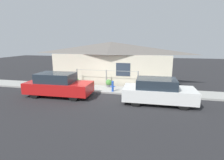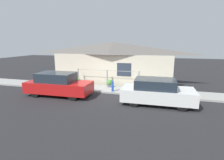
% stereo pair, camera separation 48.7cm
% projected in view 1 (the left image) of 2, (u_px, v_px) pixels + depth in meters
% --- Properties ---
extents(ground_plane, '(60.00, 60.00, 0.00)m').
position_uv_depth(ground_plane, '(100.00, 93.00, 11.93)').
color(ground_plane, '#262628').
extents(sidewalk, '(24.00, 1.76, 0.12)m').
position_uv_depth(sidewalk, '(104.00, 89.00, 12.76)').
color(sidewalk, '#9E9E99').
rests_on(sidewalk, ground_plane).
extents(house, '(10.01, 2.23, 3.45)m').
position_uv_depth(house, '(111.00, 50.00, 14.30)').
color(house, beige).
rests_on(house, ground_plane).
extents(fence, '(4.90, 0.10, 1.25)m').
position_uv_depth(fence, '(106.00, 77.00, 13.29)').
color(fence, '#999993').
rests_on(fence, sidewalk).
extents(car_left, '(4.24, 1.82, 1.50)m').
position_uv_depth(car_left, '(58.00, 85.00, 11.19)').
color(car_left, red).
rests_on(car_left, ground_plane).
extents(car_right, '(3.99, 1.82, 1.43)m').
position_uv_depth(car_right, '(158.00, 91.00, 9.84)').
color(car_right, white).
rests_on(car_right, ground_plane).
extents(fire_hydrant, '(0.36, 0.16, 0.74)m').
position_uv_depth(fire_hydrant, '(113.00, 86.00, 11.90)').
color(fire_hydrant, blue).
rests_on(fire_hydrant, sidewalk).
extents(potted_plant_near_hydrant, '(0.45, 0.45, 0.57)m').
position_uv_depth(potted_plant_near_hydrant, '(109.00, 83.00, 13.12)').
color(potted_plant_near_hydrant, slate).
rests_on(potted_plant_near_hydrant, sidewalk).
extents(potted_plant_by_fence, '(0.47, 0.47, 0.63)m').
position_uv_depth(potted_plant_by_fence, '(76.00, 82.00, 13.29)').
color(potted_plant_by_fence, slate).
rests_on(potted_plant_by_fence, sidewalk).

